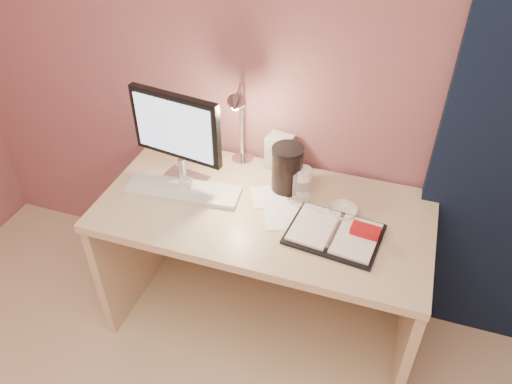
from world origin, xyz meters
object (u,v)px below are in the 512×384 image
(desk, at_px, (268,236))
(keyboard, at_px, (183,190))
(bowl, at_px, (342,212))
(desk_lamp, at_px, (228,122))
(coffee_cup, at_px, (302,181))
(dark_jar, at_px, (287,171))
(lotion_bottle, at_px, (186,182))
(clear_cup, at_px, (302,191))
(product_box, at_px, (279,152))
(monitor, at_px, (178,132))
(planner, at_px, (337,233))

(desk, xyz_separation_m, keyboard, (-0.37, -0.08, 0.24))
(bowl, xyz_separation_m, desk_lamp, (-0.55, 0.13, 0.25))
(coffee_cup, relative_size, dark_jar, 0.65)
(lotion_bottle, bearing_deg, desk_lamp, 56.21)
(coffee_cup, distance_m, clear_cup, 0.08)
(dark_jar, bearing_deg, desk, -119.45)
(desk, xyz_separation_m, product_box, (-0.03, 0.23, 0.31))
(clear_cup, relative_size, bowl, 1.10)
(lotion_bottle, relative_size, desk_lamp, 0.23)
(coffee_cup, height_order, clear_cup, clear_cup)
(desk, relative_size, dark_jar, 7.40)
(product_box, height_order, desk_lamp, desk_lamp)
(coffee_cup, xyz_separation_m, bowl, (0.20, -0.10, -0.04))
(bowl, bearing_deg, product_box, 144.44)
(product_box, relative_size, desk_lamp, 0.39)
(coffee_cup, distance_m, dark_jar, 0.08)
(monitor, bearing_deg, bowl, 8.57)
(clear_cup, bearing_deg, lotion_bottle, -170.99)
(desk, distance_m, clear_cup, 0.32)
(keyboard, height_order, planner, planner)
(monitor, distance_m, coffee_cup, 0.57)
(product_box, bearing_deg, coffee_cup, -34.42)
(coffee_cup, relative_size, bowl, 1.00)
(lotion_bottle, distance_m, desk_lamp, 0.32)
(bowl, xyz_separation_m, lotion_bottle, (-0.68, -0.06, 0.03))
(keyboard, distance_m, clear_cup, 0.52)
(lotion_bottle, bearing_deg, planner, -5.85)
(keyboard, relative_size, coffee_cup, 4.05)
(lotion_bottle, bearing_deg, bowl, 4.89)
(keyboard, xyz_separation_m, lotion_bottle, (0.01, 0.01, 0.04))
(desk, height_order, dark_jar, dark_jar)
(product_box, bearing_deg, keyboard, -126.85)
(bowl, bearing_deg, coffee_cup, 153.28)
(desk, height_order, planner, planner)
(desk, xyz_separation_m, lotion_bottle, (-0.36, -0.07, 0.28))
(monitor, relative_size, coffee_cup, 3.58)
(clear_cup, xyz_separation_m, lotion_bottle, (-0.50, -0.08, -0.02))
(keyboard, relative_size, clear_cup, 3.69)
(monitor, xyz_separation_m, clear_cup, (0.54, 0.02, -0.20))
(dark_jar, bearing_deg, planner, -40.39)
(coffee_cup, xyz_separation_m, lotion_bottle, (-0.48, -0.16, -0.01))
(desk, xyz_separation_m, planner, (0.32, -0.14, 0.24))
(monitor, distance_m, keyboard, 0.26)
(dark_jar, relative_size, desk_lamp, 0.44)
(monitor, distance_m, dark_jar, 0.49)
(desk_lamp, bearing_deg, dark_jar, -18.89)
(bowl, bearing_deg, dark_jar, 158.71)
(bowl, xyz_separation_m, dark_jar, (-0.27, 0.10, 0.08))
(desk, xyz_separation_m, dark_jar, (0.05, 0.09, 0.32))
(keyboard, height_order, clear_cup, clear_cup)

